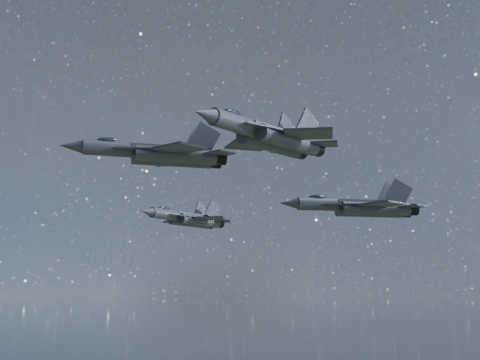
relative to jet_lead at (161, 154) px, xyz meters
name	(u,v)px	position (x,y,z in m)	size (l,w,h in m)	color
jet_lead	(161,154)	(0.00, 0.00, 0.00)	(17.89, 12.31, 4.49)	#2F323B
jet_left	(189,219)	(15.83, 28.49, -3.05)	(17.12, 11.24, 4.40)	#2F323B
jet_right	(270,136)	(9.35, -6.58, 1.54)	(19.42, 12.84, 4.96)	#2F323B
jet_slot	(362,207)	(31.42, 6.68, -2.84)	(19.71, 13.28, 4.97)	#2F323B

